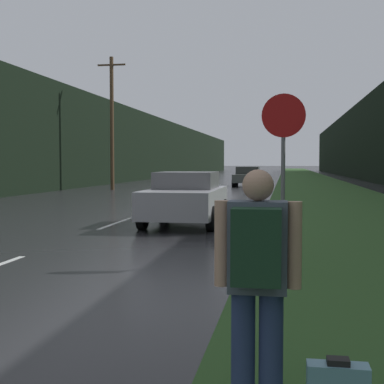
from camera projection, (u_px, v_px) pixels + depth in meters
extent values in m
cube|color=#2D5123|center=(317.00, 186.00, 39.94)|extent=(6.00, 240.00, 0.02)
cube|color=silver|center=(116.00, 223.00, 15.18)|extent=(0.12, 3.00, 0.01)
cube|color=silver|center=(169.00, 204.00, 22.07)|extent=(0.12, 3.00, 0.01)
cube|color=black|center=(133.00, 146.00, 52.53)|extent=(2.00, 140.00, 6.72)
cube|color=black|center=(378.00, 138.00, 48.52)|extent=(2.00, 140.00, 7.95)
cylinder|color=#4C3823|center=(112.00, 124.00, 33.73)|extent=(0.24, 0.24, 8.36)
cube|color=#4C3823|center=(111.00, 65.00, 33.52)|extent=(1.80, 0.10, 0.10)
cylinder|color=slate|center=(283.00, 201.00, 9.04)|extent=(0.07, 0.07, 2.14)
cylinder|color=#B71414|center=(284.00, 116.00, 8.96)|extent=(0.74, 0.02, 0.74)
cylinder|color=navy|center=(243.00, 353.00, 3.62)|extent=(0.16, 0.16, 0.85)
cylinder|color=navy|center=(271.00, 355.00, 3.59)|extent=(0.16, 0.16, 0.85)
cube|color=#4C5666|center=(258.00, 247.00, 3.56)|extent=(0.39, 0.22, 0.61)
sphere|color=tan|center=(258.00, 185.00, 3.54)|extent=(0.21, 0.21, 0.21)
cylinder|color=tan|center=(221.00, 243.00, 3.60)|extent=(0.10, 0.10, 0.58)
cylinder|color=tan|center=(295.00, 245.00, 3.52)|extent=(0.10, 0.10, 0.58)
cube|color=#193823|center=(256.00, 247.00, 3.36)|extent=(0.31, 0.18, 0.49)
cube|color=black|center=(338.00, 361.00, 3.49)|extent=(0.15, 0.11, 0.04)
cube|color=#9E9EA3|center=(186.00, 202.00, 14.74)|extent=(1.87, 4.11, 0.71)
cube|color=#5E5E61|center=(187.00, 180.00, 14.91)|extent=(1.59, 1.85, 0.46)
cylinder|color=black|center=(211.00, 219.00, 13.35)|extent=(0.20, 0.64, 0.64)
cylinder|color=black|center=(142.00, 217.00, 13.66)|extent=(0.20, 0.64, 0.64)
cylinder|color=black|center=(223.00, 210.00, 15.86)|extent=(0.20, 0.64, 0.64)
cylinder|color=black|center=(164.00, 209.00, 16.16)|extent=(0.20, 0.64, 0.64)
cube|color=#4C514C|center=(247.00, 178.00, 38.68)|extent=(1.87, 4.03, 0.58)
cube|color=#2D302D|center=(248.00, 170.00, 38.85)|extent=(1.59, 1.81, 0.54)
cylinder|color=black|center=(259.00, 182.00, 37.31)|extent=(0.20, 0.69, 0.69)
cylinder|color=black|center=(233.00, 182.00, 37.62)|extent=(0.20, 0.69, 0.69)
cylinder|color=black|center=(261.00, 181.00, 39.77)|extent=(0.20, 0.69, 0.69)
cylinder|color=black|center=(237.00, 181.00, 40.08)|extent=(0.20, 0.69, 0.69)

